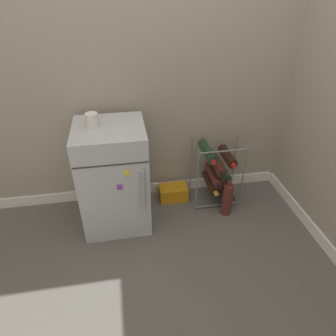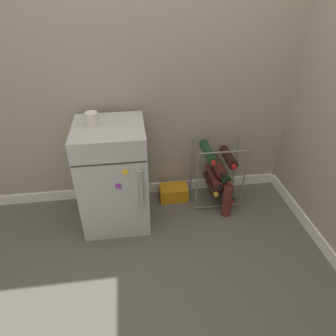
{
  "view_description": "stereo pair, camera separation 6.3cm",
  "coord_description": "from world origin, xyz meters",
  "px_view_note": "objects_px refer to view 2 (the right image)",
  "views": [
    {
      "loc": [
        -0.33,
        -1.49,
        1.64
      ],
      "look_at": [
        -0.0,
        0.38,
        0.4
      ],
      "focal_mm": 32.0,
      "sensor_mm": 36.0,
      "label": 1
    },
    {
      "loc": [
        -0.27,
        -1.5,
        1.64
      ],
      "look_at": [
        -0.0,
        0.38,
        0.4
      ],
      "focal_mm": 32.0,
      "sensor_mm": 36.0,
      "label": 2
    }
  ],
  "objects_px": {
    "mini_fridge": "(114,176)",
    "fridge_top_cup": "(92,119)",
    "wine_rack": "(219,174)",
    "soda_box": "(174,193)",
    "loose_bottle_floor": "(227,200)"
  },
  "relations": [
    {
      "from": "soda_box",
      "to": "loose_bottle_floor",
      "type": "relative_size",
      "value": 0.75
    },
    {
      "from": "wine_rack",
      "to": "fridge_top_cup",
      "type": "distance_m",
      "value": 1.09
    },
    {
      "from": "wine_rack",
      "to": "soda_box",
      "type": "relative_size",
      "value": 2.35
    },
    {
      "from": "mini_fridge",
      "to": "fridge_top_cup",
      "type": "height_order",
      "value": "fridge_top_cup"
    },
    {
      "from": "wine_rack",
      "to": "loose_bottle_floor",
      "type": "bearing_deg",
      "value": -81.49
    },
    {
      "from": "mini_fridge",
      "to": "wine_rack",
      "type": "xyz_separation_m",
      "value": [
        0.83,
        0.1,
        -0.12
      ]
    },
    {
      "from": "wine_rack",
      "to": "soda_box",
      "type": "xyz_separation_m",
      "value": [
        -0.36,
        0.07,
        -0.21
      ]
    },
    {
      "from": "mini_fridge",
      "to": "fridge_top_cup",
      "type": "xyz_separation_m",
      "value": [
        -0.1,
        0.02,
        0.44
      ]
    },
    {
      "from": "soda_box",
      "to": "mini_fridge",
      "type": "bearing_deg",
      "value": -160.14
    },
    {
      "from": "soda_box",
      "to": "fridge_top_cup",
      "type": "height_order",
      "value": "fridge_top_cup"
    },
    {
      "from": "soda_box",
      "to": "wine_rack",
      "type": "bearing_deg",
      "value": -11.76
    },
    {
      "from": "soda_box",
      "to": "loose_bottle_floor",
      "type": "distance_m",
      "value": 0.47
    },
    {
      "from": "soda_box",
      "to": "loose_bottle_floor",
      "type": "height_order",
      "value": "loose_bottle_floor"
    },
    {
      "from": "mini_fridge",
      "to": "fridge_top_cup",
      "type": "relative_size",
      "value": 8.68
    },
    {
      "from": "loose_bottle_floor",
      "to": "soda_box",
      "type": "bearing_deg",
      "value": 146.21
    }
  ]
}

